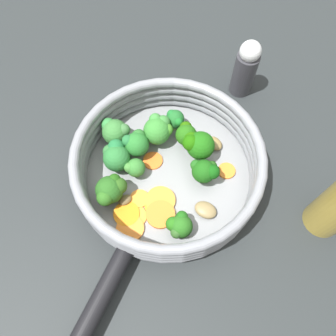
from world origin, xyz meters
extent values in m
plane|color=#222627|center=(0.00, 0.00, 0.00)|extent=(4.00, 4.00, 0.00)
cylinder|color=gray|center=(0.00, 0.00, 0.01)|extent=(0.28, 0.28, 0.01)
torus|color=slate|center=(0.00, 0.00, 0.02)|extent=(0.30, 0.30, 0.02)
torus|color=slate|center=(0.00, 0.00, 0.04)|extent=(0.30, 0.30, 0.02)
torus|color=slate|center=(0.00, 0.00, 0.06)|extent=(0.30, 0.30, 0.02)
torus|color=slate|center=(0.00, 0.00, 0.07)|extent=(0.30, 0.30, 0.02)
cylinder|color=black|center=(-0.09, -0.24, 0.03)|extent=(0.11, 0.22, 0.03)
sphere|color=gray|center=(-0.07, -0.11, 0.02)|extent=(0.01, 0.01, 0.01)
sphere|color=gray|center=(-0.02, -0.13, 0.02)|extent=(0.01, 0.01, 0.01)
cylinder|color=orange|center=(-0.04, -0.05, 0.02)|extent=(0.04, 0.04, 0.00)
cylinder|color=orange|center=(-0.03, 0.02, 0.02)|extent=(0.05, 0.05, 0.00)
cylinder|color=orange|center=(-0.02, -0.06, 0.02)|extent=(0.04, 0.04, 0.00)
cylinder|color=orange|center=(-0.06, -0.08, 0.02)|extent=(0.05, 0.05, 0.00)
cylinder|color=orange|center=(-0.05, -0.10, 0.02)|extent=(0.05, 0.05, 0.00)
cylinder|color=orange|center=(-0.01, -0.05, 0.02)|extent=(0.06, 0.06, 0.01)
cylinder|color=orange|center=(0.10, 0.01, 0.02)|extent=(0.04, 0.04, 0.00)
cylinder|color=orange|center=(-0.01, -0.07, 0.02)|extent=(0.05, 0.05, 0.01)
cylinder|color=orange|center=(-0.05, -0.08, 0.02)|extent=(0.04, 0.04, 0.00)
cylinder|color=#7AA75B|center=(-0.02, 0.06, 0.02)|extent=(0.01, 0.01, 0.02)
sphere|color=#2F752B|center=(-0.02, 0.06, 0.04)|extent=(0.05, 0.05, 0.05)
sphere|color=#327031|center=(-0.01, 0.07, 0.05)|extent=(0.02, 0.02, 0.02)
sphere|color=#387A23|center=(-0.01, 0.06, 0.05)|extent=(0.02, 0.02, 0.02)
sphere|color=#357A34|center=(-0.03, 0.08, 0.05)|extent=(0.02, 0.02, 0.02)
cylinder|color=#6B9E5B|center=(0.03, -0.10, 0.02)|extent=(0.02, 0.02, 0.01)
sphere|color=#205A18|center=(0.03, -0.10, 0.04)|extent=(0.03, 0.03, 0.03)
sphere|color=#185212|center=(0.03, -0.08, 0.04)|extent=(0.02, 0.02, 0.02)
sphere|color=#295120|center=(0.02, -0.11, 0.04)|extent=(0.02, 0.02, 0.02)
sphere|color=#205D14|center=(0.01, -0.09, 0.04)|extent=(0.02, 0.02, 0.02)
cylinder|color=#7CA362|center=(-0.08, 0.01, 0.02)|extent=(0.01, 0.01, 0.01)
sphere|color=#25662D|center=(-0.08, 0.01, 0.04)|extent=(0.04, 0.04, 0.04)
sphere|color=#1C6231|center=(-0.08, 0.02, 0.05)|extent=(0.03, 0.03, 0.03)
sphere|color=#2A622F|center=(-0.09, 0.02, 0.04)|extent=(0.02, 0.02, 0.02)
sphere|color=#2C6D2E|center=(-0.09, 0.02, 0.05)|extent=(0.02, 0.02, 0.02)
cylinder|color=#6C9555|center=(0.06, -0.01, 0.02)|extent=(0.01, 0.01, 0.02)
sphere|color=#154E11|center=(0.06, -0.01, 0.04)|extent=(0.04, 0.04, 0.04)
sphere|color=#0E470D|center=(0.07, -0.01, 0.05)|extent=(0.02, 0.02, 0.02)
sphere|color=#1B5117|center=(0.04, 0.00, 0.05)|extent=(0.02, 0.02, 0.02)
sphere|color=#1C4814|center=(0.07, 0.00, 0.05)|extent=(0.02, 0.02, 0.02)
cylinder|color=#7BA660|center=(0.01, 0.09, 0.02)|extent=(0.01, 0.01, 0.02)
sphere|color=#1B5B24|center=(0.01, 0.09, 0.04)|extent=(0.03, 0.03, 0.03)
sphere|color=#175F20|center=(0.01, 0.08, 0.05)|extent=(0.02, 0.02, 0.02)
sphere|color=#1F5C2D|center=(0.00, 0.10, 0.04)|extent=(0.02, 0.02, 0.02)
sphere|color=#195F25|center=(0.00, 0.09, 0.05)|extent=(0.02, 0.02, 0.02)
cylinder|color=#609144|center=(0.03, 0.06, 0.02)|extent=(0.01, 0.01, 0.02)
sphere|color=#1E5811|center=(0.03, 0.06, 0.04)|extent=(0.04, 0.04, 0.04)
sphere|color=#15510B|center=(0.03, 0.04, 0.05)|extent=(0.02, 0.02, 0.02)
sphere|color=#225507|center=(0.03, 0.07, 0.05)|extent=(0.02, 0.02, 0.02)
cylinder|color=#799D5A|center=(-0.09, -0.05, 0.02)|extent=(0.01, 0.01, 0.02)
sphere|color=#21531A|center=(-0.09, -0.05, 0.04)|extent=(0.04, 0.04, 0.04)
sphere|color=#275B1A|center=(-0.09, -0.06, 0.05)|extent=(0.03, 0.03, 0.03)
sphere|color=#1C4910|center=(-0.08, -0.04, 0.05)|extent=(0.02, 0.02, 0.02)
sphere|color=#244D16|center=(-0.07, -0.04, 0.05)|extent=(0.03, 0.03, 0.03)
cylinder|color=#76A358|center=(-0.05, 0.03, 0.02)|extent=(0.01, 0.01, 0.02)
sphere|color=#226726|center=(-0.05, 0.03, 0.04)|extent=(0.04, 0.04, 0.04)
sphere|color=#1F602F|center=(-0.07, 0.03, 0.05)|extent=(0.02, 0.02, 0.02)
sphere|color=#1E631F|center=(-0.05, 0.05, 0.05)|extent=(0.02, 0.02, 0.02)
sphere|color=#245E25|center=(-0.05, 0.05, 0.05)|extent=(0.02, 0.02, 0.02)
cylinder|color=#88B361|center=(-0.09, 0.05, 0.02)|extent=(0.01, 0.01, 0.01)
sphere|color=#316C30|center=(-0.09, 0.05, 0.04)|extent=(0.04, 0.04, 0.04)
sphere|color=#346433|center=(-0.08, 0.06, 0.05)|extent=(0.02, 0.02, 0.02)
sphere|color=#2D7636|center=(-0.10, 0.06, 0.05)|extent=(0.02, 0.02, 0.02)
cylinder|color=#6F984D|center=(-0.05, -0.01, 0.02)|extent=(0.01, 0.01, 0.01)
sphere|color=#2E6C2A|center=(-0.05, -0.01, 0.04)|extent=(0.03, 0.03, 0.03)
sphere|color=#326831|center=(-0.06, -0.01, 0.04)|extent=(0.01, 0.01, 0.01)
sphere|color=#38722F|center=(-0.06, -0.01, 0.04)|extent=(0.02, 0.02, 0.02)
cylinder|color=#7D9456|center=(0.05, 0.03, 0.03)|extent=(0.01, 0.01, 0.02)
sphere|color=#185810|center=(0.05, 0.03, 0.05)|extent=(0.05, 0.05, 0.05)
sphere|color=#205B07|center=(0.04, 0.04, 0.05)|extent=(0.03, 0.03, 0.03)
sphere|color=#185407|center=(0.03, 0.03, 0.06)|extent=(0.03, 0.03, 0.03)
ellipsoid|color=brown|center=(-0.06, -0.06, 0.02)|extent=(0.03, 0.03, 0.01)
ellipsoid|color=olive|center=(0.08, 0.06, 0.02)|extent=(0.04, 0.04, 0.01)
ellipsoid|color=brown|center=(-0.05, 0.05, 0.02)|extent=(0.03, 0.03, 0.01)
ellipsoid|color=olive|center=(0.06, -0.06, 0.02)|extent=(0.04, 0.04, 0.01)
cylinder|color=#333338|center=(0.13, 0.19, 0.04)|extent=(0.04, 0.04, 0.09)
sphere|color=silver|center=(0.13, 0.19, 0.10)|extent=(0.04, 0.04, 0.04)
camera|label=1|loc=(0.02, -0.23, 0.50)|focal=35.00mm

